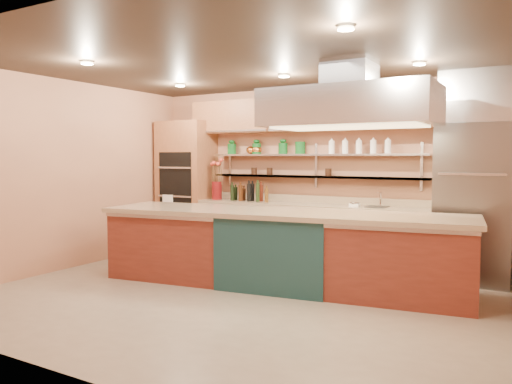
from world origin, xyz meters
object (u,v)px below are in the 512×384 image
Objects in this scene: copper_kettle at (251,150)px; green_canister at (300,148)px; flower_vase at (217,191)px; kitchen_scale at (355,204)px; refrigerator at (474,204)px; island at (280,249)px.

copper_kettle is 0.92m from green_canister.
flower_vase is 2.48m from kitchen_scale.
flower_vase is at bearing -171.55° from green_canister.
island is at bearing -145.53° from refrigerator.
flower_vase is at bearing 179.86° from refrigerator.
kitchen_scale is at bearing 0.00° from flower_vase.
kitchen_scale is at bearing -12.43° from green_canister.
island is 2.55m from flower_vase.
refrigerator is 1.64m from kitchen_scale.
island is at bearing -73.18° from green_canister.
copper_kettle is (0.56, 0.22, 0.70)m from flower_vase.
flower_vase is at bearing -158.65° from copper_kettle.
refrigerator reaches higher than copper_kettle.
copper_kettle is at bearing 176.30° from refrigerator.
refrigerator is 10.78× the size of green_canister.
flower_vase reaches higher than kitchen_scale.
kitchen_scale is 1.32m from green_canister.
green_canister reaches higher than copper_kettle.
refrigerator is 4.12m from flower_vase.
copper_kettle reaches higher than kitchen_scale.
green_canister is (-0.51, 1.69, 1.33)m from island.
green_canister is (0.92, 0.00, 0.03)m from copper_kettle.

